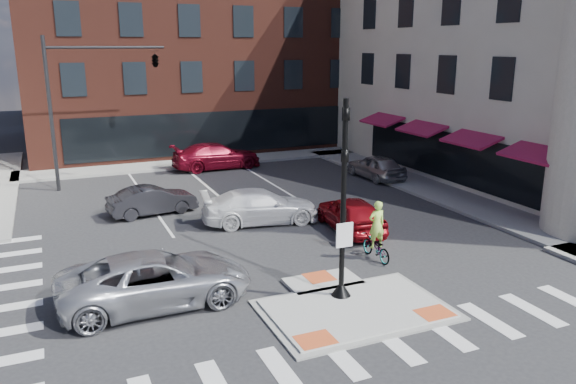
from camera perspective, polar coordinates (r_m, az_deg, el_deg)
name	(u,v)px	position (r m, az deg, el deg)	size (l,w,h in m)	color
ground	(347,304)	(17.28, 6.04, -11.25)	(120.00, 120.00, 0.00)	#28282B
refuge_island	(352,306)	(17.06, 6.47, -11.44)	(5.40, 4.65, 0.13)	gray
sidewalk_e	(433,189)	(30.84, 14.51, 0.26)	(3.00, 24.00, 0.15)	gray
sidewalk_n	(225,160)	(37.80, -6.39, 3.27)	(26.00, 3.00, 0.15)	gray
building_n	(185,41)	(46.71, -10.42, 14.85)	(24.40, 18.40, 15.50)	#502219
building_e	(574,36)	(38.49, 27.04, 13.95)	(21.90, 23.90, 17.70)	beige
building_far_left	(78,69)	(65.62, -20.53, 11.64)	(10.00, 12.00, 10.00)	slate
building_far_right	(192,58)	(69.53, -9.70, 13.30)	(12.00, 12.00, 12.00)	brown
signal_pole	(343,226)	(16.71, 5.59, -3.43)	(0.60, 0.60, 5.98)	black
mast_arm_signal	(128,70)	(31.78, -15.96, 11.79)	(6.10, 2.24, 8.00)	black
silver_suv	(156,279)	(17.33, -13.28, -8.62)	(2.63, 5.71, 1.59)	silver
red_sedan	(351,214)	(23.50, 6.39, -2.20)	(1.73, 4.30, 1.47)	maroon
white_pickup	(261,206)	(24.40, -2.81, -1.47)	(2.07, 5.09, 1.48)	white
bg_car_dark	(152,200)	(26.35, -13.60, -0.83)	(1.39, 3.98, 1.31)	#26262B
bg_car_silver	(376,167)	(32.84, 8.93, 2.57)	(1.68, 4.18, 1.42)	#A1A3A8
bg_car_red	(217,156)	(35.38, -7.26, 3.65)	(2.24, 5.52, 1.60)	maroon
cyclist	(376,240)	(20.52, 8.93, -4.83)	(0.63, 1.73, 2.19)	#3F3F44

